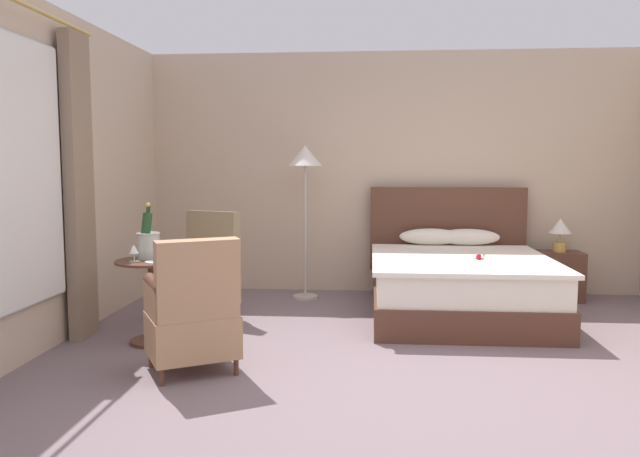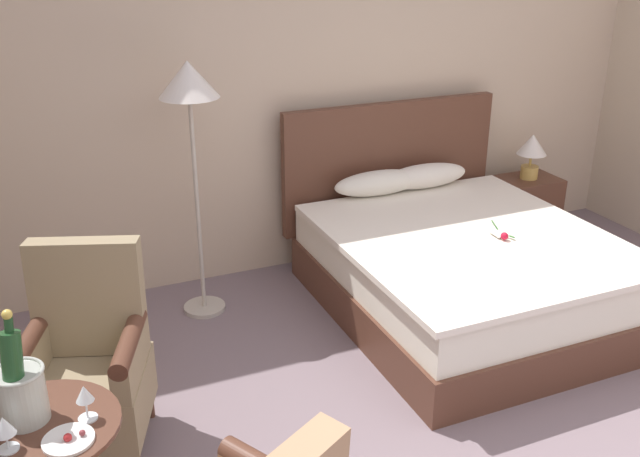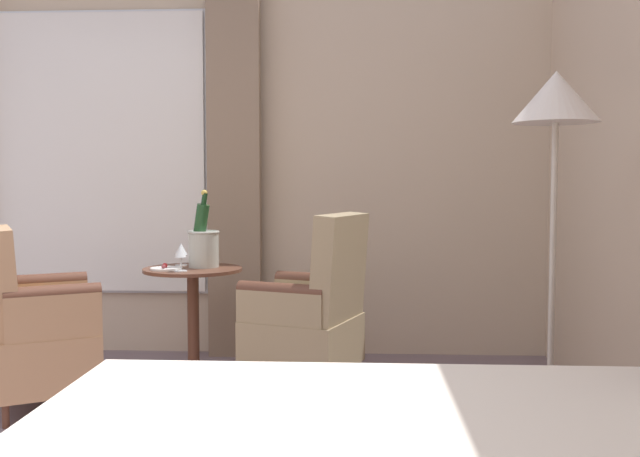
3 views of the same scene
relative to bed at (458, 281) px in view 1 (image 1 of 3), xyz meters
name	(u,v)px [view 1 (image 1 of 3)]	position (x,y,z in m)	size (l,w,h in m)	color
ground_plane	(405,384)	(-0.62, -2.02, -0.33)	(7.72, 7.72, 0.00)	slate
wall_headboard_side	(392,173)	(-0.62, 1.15, 1.04)	(5.69, 0.12, 2.75)	beige
bed	(458,281)	(0.00, 0.00, 0.00)	(1.73, 2.08, 1.22)	#563224
nightstand	(558,276)	(1.18, 0.76, -0.07)	(0.51, 0.36, 0.53)	#563224
bedside_lamp	(560,230)	(1.18, 0.76, 0.44)	(0.24, 0.24, 0.37)	tan
floor_lamp_brass	(305,168)	(-1.58, 0.63, 1.10)	(0.37, 0.37, 1.68)	beige
side_table_round	(153,295)	(-2.64, -1.20, 0.07)	(0.59, 0.59, 0.69)	#563224
champagne_bucket	(148,242)	(-2.69, -1.15, 0.51)	(0.19, 0.19, 0.47)	#B0B6AB
wine_glass_near_bucket	(134,250)	(-2.75, -1.30, 0.46)	(0.08, 0.08, 0.14)	white
wine_glass_near_edge	(171,248)	(-2.47, -1.23, 0.46)	(0.07, 0.07, 0.15)	white
snack_plate	(157,262)	(-2.55, -1.34, 0.37)	(0.19, 0.19, 0.04)	white
armchair_by_window	(203,274)	(-2.42, -0.48, 0.12)	(0.72, 0.73, 1.03)	#563224
armchair_facing_bed	(193,315)	(-2.10, -1.92, 0.09)	(0.76, 0.75, 0.97)	#563224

